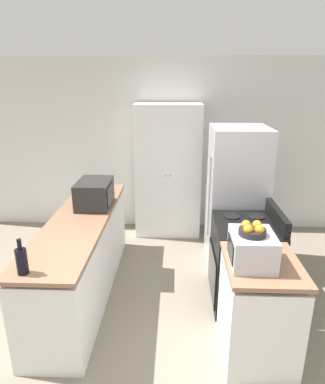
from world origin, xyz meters
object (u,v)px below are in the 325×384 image
object	(u,v)px
toaster_oven	(252,249)
fruit_bowl	(252,230)
refrigerator	(236,199)
microwave	(95,193)
wine_bottle	(22,261)
pantry_cabinet	(168,171)
stove	(244,262)

from	to	relation	value
toaster_oven	fruit_bowl	bearing A→B (deg)	-134.03
refrigerator	microwave	size ratio (longest dim) A/B	3.49
microwave	wine_bottle	size ratio (longest dim) A/B	1.77
toaster_oven	fruit_bowl	distance (m)	0.17
wine_bottle	pantry_cabinet	bearing A→B (deg)	69.20
stove	refrigerator	size ratio (longest dim) A/B	0.60
pantry_cabinet	stove	world-z (taller)	pantry_cabinet
pantry_cabinet	refrigerator	world-z (taller)	pantry_cabinet
refrigerator	toaster_oven	xyz separation A→B (m)	(-0.14, -1.56, 0.15)
microwave	toaster_oven	xyz separation A→B (m)	(1.53, -1.23, -0.02)
refrigerator	microwave	world-z (taller)	refrigerator
microwave	fruit_bowl	size ratio (longest dim) A/B	2.41
refrigerator	toaster_oven	world-z (taller)	refrigerator
fruit_bowl	wine_bottle	bearing A→B (deg)	-173.42
pantry_cabinet	stove	size ratio (longest dim) A/B	1.85
pantry_cabinet	fruit_bowl	distance (m)	2.61
microwave	fruit_bowl	world-z (taller)	fruit_bowl
wine_bottle	stove	bearing A→B (deg)	28.00
fruit_bowl	microwave	bearing A→B (deg)	140.64
stove	microwave	world-z (taller)	microwave
stove	fruit_bowl	world-z (taller)	fruit_bowl
toaster_oven	refrigerator	bearing A→B (deg)	85.01
microwave	toaster_oven	bearing A→B (deg)	-38.81
refrigerator	wine_bottle	bearing A→B (deg)	-136.72
fruit_bowl	refrigerator	bearing A→B (deg)	84.58
refrigerator	toaster_oven	size ratio (longest dim) A/B	4.52
refrigerator	stove	bearing A→B (deg)	-90.77
pantry_cabinet	fruit_bowl	size ratio (longest dim) A/B	9.32
pantry_cabinet	refrigerator	bearing A→B (deg)	-47.29
stove	toaster_oven	distance (m)	0.98
refrigerator	fruit_bowl	bearing A→B (deg)	-95.42
refrigerator	fruit_bowl	world-z (taller)	refrigerator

